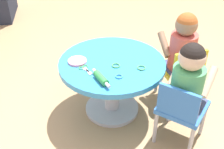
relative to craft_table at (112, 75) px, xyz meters
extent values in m
plane|color=tan|center=(0.00, 0.00, -0.35)|extent=(10.00, 10.00, 0.00)
cylinder|color=silver|center=(0.00, 0.00, -0.33)|extent=(0.44, 0.44, 0.03)
cylinder|color=silver|center=(0.00, 0.00, -0.13)|extent=(0.12, 0.12, 0.43)
cylinder|color=#338CD1|center=(0.00, 0.00, 0.11)|extent=(0.80, 0.80, 0.04)
cylinder|color=#B7B7BC|center=(-0.09, -0.72, -0.21)|extent=(0.03, 0.03, 0.28)
cylinder|color=#B7B7BC|center=(-0.01, -0.47, -0.21)|extent=(0.03, 0.03, 0.28)
cylinder|color=#B7B7BC|center=(-0.34, -0.64, -0.21)|extent=(0.03, 0.03, 0.28)
cylinder|color=#B7B7BC|center=(-0.26, -0.39, -0.21)|extent=(0.03, 0.03, 0.28)
cube|color=blue|center=(-0.18, -0.55, -0.05)|extent=(0.38, 0.38, 0.04)
cube|color=blue|center=(-0.31, -0.51, 0.08)|extent=(0.11, 0.26, 0.22)
cube|color=#3F4772|center=(-0.18, -0.55, -0.05)|extent=(0.35, 0.33, 0.04)
cylinder|color=#4CA566|center=(-0.18, -0.55, 0.12)|extent=(0.21, 0.21, 0.30)
sphere|color=beige|center=(-0.18, -0.55, 0.35)|extent=(0.17, 0.17, 0.17)
sphere|color=black|center=(-0.18, -0.55, 0.36)|extent=(0.16, 0.16, 0.16)
cylinder|color=beige|center=(-0.12, -0.69, 0.15)|extent=(0.22, 0.12, 0.17)
cylinder|color=beige|center=(-0.05, -0.48, 0.15)|extent=(0.22, 0.12, 0.17)
cylinder|color=#B7B7BC|center=(0.48, -0.54, -0.21)|extent=(0.03, 0.03, 0.28)
cylinder|color=#B7B7BC|center=(0.34, -0.32, -0.21)|extent=(0.03, 0.03, 0.28)
cylinder|color=#B7B7BC|center=(0.25, -0.68, -0.21)|extent=(0.03, 0.03, 0.28)
cylinder|color=#B7B7BC|center=(0.12, -0.45, -0.21)|extent=(0.03, 0.03, 0.28)
cube|color=yellow|center=(0.30, -0.50, -0.05)|extent=(0.41, 0.41, 0.04)
cube|color=yellow|center=(0.18, -0.57, 0.08)|extent=(0.16, 0.24, 0.22)
cube|color=#3F4772|center=(0.30, -0.50, -0.05)|extent=(0.37, 0.37, 0.04)
cylinder|color=#D8594C|center=(0.30, -0.50, 0.12)|extent=(0.21, 0.21, 0.30)
sphere|color=#997051|center=(0.30, -0.50, 0.35)|extent=(0.17, 0.17, 0.17)
sphere|color=#B25926|center=(0.30, -0.50, 0.36)|extent=(0.16, 0.16, 0.16)
cylinder|color=#997051|center=(0.44, -0.54, 0.15)|extent=(0.21, 0.16, 0.17)
cylinder|color=#997051|center=(0.33, -0.35, 0.15)|extent=(0.21, 0.16, 0.17)
cylinder|color=green|center=(-0.26, 0.01, 0.15)|extent=(0.14, 0.13, 0.05)
cylinder|color=white|center=(-0.19, 0.07, 0.15)|extent=(0.05, 0.05, 0.02)
cylinder|color=white|center=(-0.33, -0.06, 0.15)|extent=(0.05, 0.05, 0.02)
cube|color=silver|center=(-0.17, 0.13, 0.13)|extent=(0.06, 0.10, 0.01)
cube|color=silver|center=(-0.17, 0.13, 0.13)|extent=(0.10, 0.08, 0.01)
torus|color=green|center=(-0.15, 0.19, 0.13)|extent=(0.05, 0.05, 0.01)
torus|color=green|center=(-0.12, 0.17, 0.13)|extent=(0.05, 0.05, 0.01)
cylinder|color=pink|center=(-0.08, 0.25, 0.13)|extent=(0.14, 0.14, 0.02)
torus|color=#3F99D8|center=(-0.18, -0.10, 0.13)|extent=(0.05, 0.05, 0.01)
torus|color=#4CB259|center=(-0.04, -0.23, 0.13)|extent=(0.06, 0.06, 0.01)
torus|color=#4CB259|center=(-0.05, -0.04, 0.13)|extent=(0.06, 0.06, 0.01)
camera|label=1|loc=(-1.71, -0.46, 1.23)|focal=44.84mm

